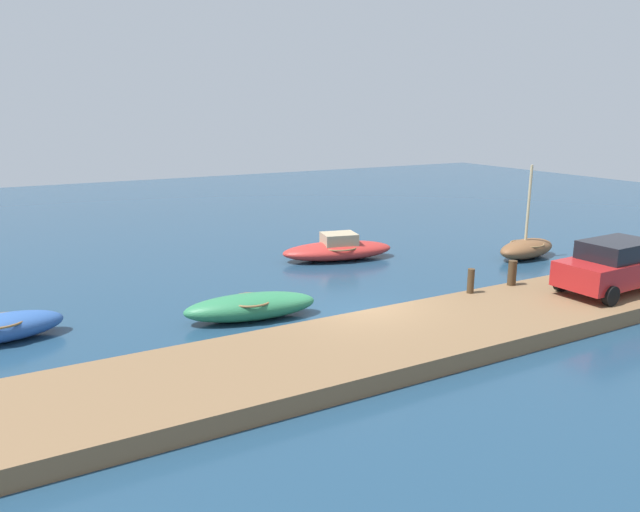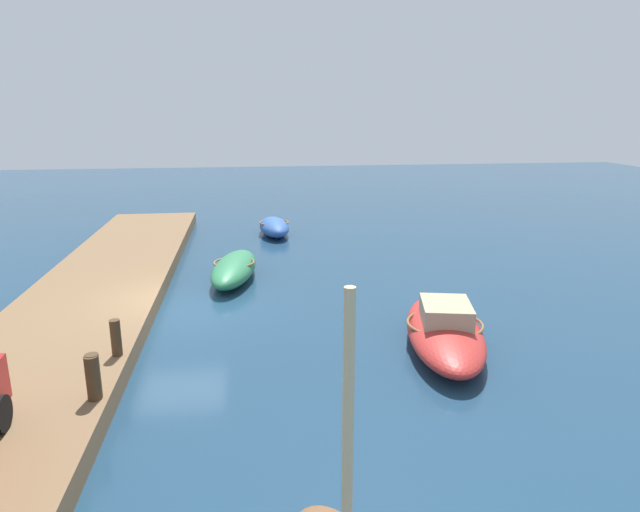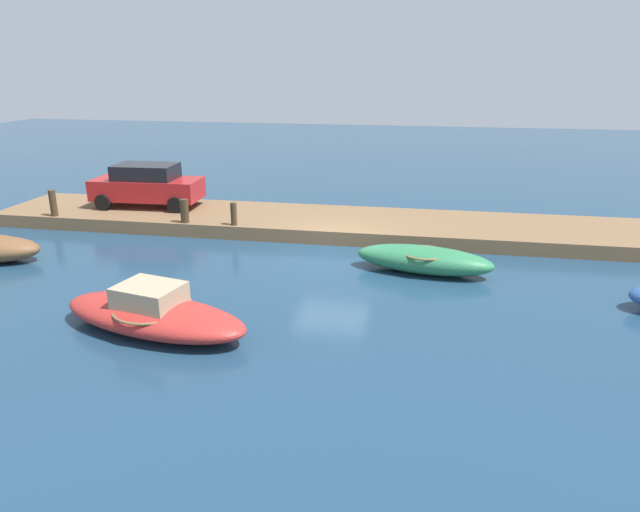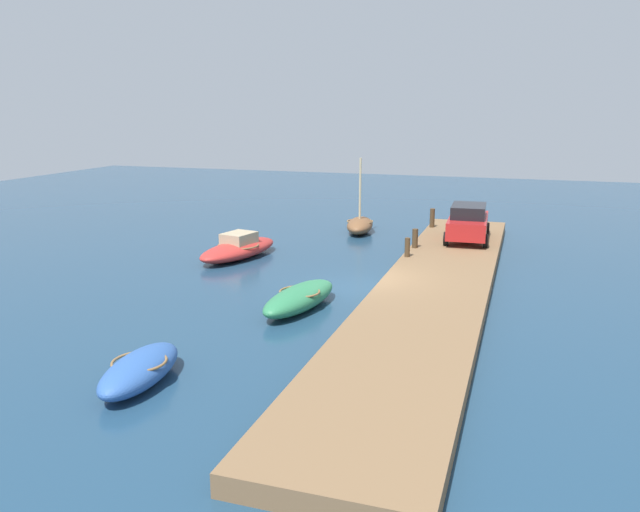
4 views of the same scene
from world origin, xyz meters
name	(u,v)px [view 2 (image 2 of 4)]	position (x,y,z in m)	size (l,w,h in m)	color
ground_plane	(178,314)	(0.00, 0.00, 0.00)	(84.00, 84.00, 0.00)	navy
dock_platform	(84,310)	(0.00, -2.60, 0.25)	(27.45, 3.97, 0.50)	brown
rowboat_green	(234,268)	(-3.10, 1.58, 0.42)	(4.36, 2.05, 0.83)	#2D7A4C
rowboat_blue	(274,227)	(-10.02, 3.32, 0.40)	(3.36, 1.60, 0.79)	#2D569E
motorboat_red	(445,329)	(3.19, 6.89, 0.46)	(5.26, 2.86, 1.18)	#B72D28
mooring_post_west	(116,338)	(3.78, -0.86, 0.92)	(0.23, 0.23, 0.83)	#47331E
mooring_post_mid_west	(94,376)	(5.64, -0.86, 0.94)	(0.25, 0.25, 0.88)	#47331E
mooring_post_mid_east	(93,378)	(5.70, -0.86, 0.94)	(0.26, 0.26, 0.87)	#47331E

